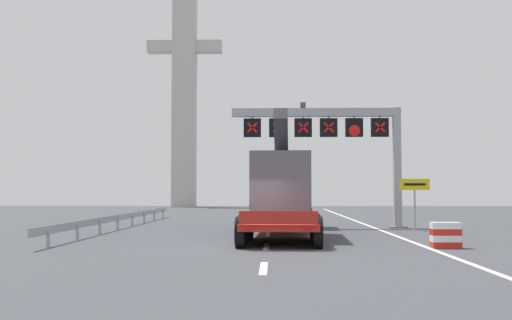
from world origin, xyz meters
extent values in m
plane|color=#424449|center=(0.00, 0.00, 0.00)|extent=(112.00, 112.00, 0.00)
cube|color=silver|center=(0.54, -6.00, 0.01)|extent=(0.20, 2.60, 0.01)
cube|color=silver|center=(0.54, -0.04, 0.01)|extent=(0.20, 2.60, 0.01)
cube|color=silver|center=(0.54, 5.92, 0.01)|extent=(0.20, 2.60, 0.01)
cube|color=silver|center=(0.54, 11.88, 0.01)|extent=(0.20, 2.60, 0.01)
cube|color=silver|center=(0.54, 17.84, 0.01)|extent=(0.20, 2.60, 0.01)
cube|color=silver|center=(0.54, 23.80, 0.01)|extent=(0.20, 2.60, 0.01)
cube|color=silver|center=(0.54, 29.76, 0.01)|extent=(0.20, 2.60, 0.01)
cube|color=silver|center=(0.54, 35.72, 0.01)|extent=(0.20, 2.60, 0.01)
cube|color=silver|center=(0.54, 41.68, 0.01)|extent=(0.20, 2.60, 0.01)
cube|color=silver|center=(0.54, 47.64, 0.01)|extent=(0.20, 2.60, 0.01)
cube|color=silver|center=(0.54, 53.61, 0.01)|extent=(0.20, 2.60, 0.01)
cube|color=silver|center=(6.20, 12.00, 0.01)|extent=(0.20, 63.00, 0.01)
cube|color=#9EA0A5|center=(7.45, 11.02, 3.24)|extent=(0.40, 0.40, 6.47)
cube|color=slate|center=(7.45, 11.02, 0.04)|extent=(0.90, 0.90, 0.08)
cube|color=#9EA0A5|center=(3.10, 11.02, 6.22)|extent=(9.10, 0.44, 0.44)
cube|color=#4C4C51|center=(2.41, 11.02, 6.62)|extent=(0.28, 0.40, 0.28)
cube|color=black|center=(6.55, 11.02, 5.40)|extent=(0.94, 0.24, 1.01)
cube|color=#9EA0A5|center=(6.55, 11.02, 5.95)|extent=(0.08, 0.08, 0.16)
cube|color=red|center=(6.55, 10.89, 5.40)|extent=(0.58, 0.02, 0.58)
cube|color=red|center=(6.55, 10.89, 5.40)|extent=(0.58, 0.02, 0.58)
cube|color=black|center=(5.17, 11.02, 5.40)|extent=(0.94, 0.24, 1.01)
cube|color=#9EA0A5|center=(5.17, 11.02, 5.95)|extent=(0.08, 0.08, 0.16)
cone|color=red|center=(5.17, 10.89, 5.22)|extent=(0.60, 0.02, 0.60)
cube|color=black|center=(3.79, 11.02, 5.40)|extent=(0.94, 0.24, 1.01)
cube|color=#9EA0A5|center=(3.79, 11.02, 5.95)|extent=(0.08, 0.08, 0.16)
cube|color=red|center=(3.79, 10.89, 5.40)|extent=(0.58, 0.02, 0.58)
cube|color=red|center=(3.79, 10.89, 5.40)|extent=(0.58, 0.02, 0.58)
cube|color=black|center=(2.42, 11.02, 5.40)|extent=(0.94, 0.24, 1.01)
cube|color=#9EA0A5|center=(2.42, 11.02, 5.95)|extent=(0.08, 0.08, 0.16)
cube|color=red|center=(2.42, 10.89, 5.40)|extent=(0.58, 0.02, 0.58)
cube|color=red|center=(2.42, 10.89, 5.40)|extent=(0.58, 0.02, 0.58)
cube|color=black|center=(1.04, 11.02, 5.40)|extent=(0.94, 0.24, 1.01)
cube|color=#9EA0A5|center=(1.04, 11.02, 5.95)|extent=(0.08, 0.08, 0.16)
cube|color=red|center=(1.04, 10.89, 5.40)|extent=(0.58, 0.02, 0.58)
cube|color=red|center=(1.04, 10.89, 5.40)|extent=(0.58, 0.02, 0.58)
cube|color=black|center=(-0.34, 11.02, 5.40)|extent=(0.94, 0.24, 1.01)
cube|color=#9EA0A5|center=(-0.34, 11.02, 5.95)|extent=(0.08, 0.08, 0.16)
cube|color=red|center=(-0.34, 10.89, 5.40)|extent=(0.58, 0.02, 0.58)
cube|color=red|center=(-0.34, 10.89, 5.40)|extent=(0.58, 0.02, 0.58)
cube|color=red|center=(1.15, 3.93, 0.73)|extent=(3.15, 10.49, 0.24)
cube|color=red|center=(0.97, -1.35, 1.10)|extent=(2.66, 0.17, 0.44)
cylinder|color=black|center=(-0.36, -0.52, 0.55)|extent=(0.36, 1.11, 1.10)
cylinder|color=black|center=(2.34, -0.61, 0.55)|extent=(0.36, 1.11, 1.10)
cylinder|color=black|center=(-0.32, 0.53, 0.55)|extent=(0.36, 1.11, 1.10)
cylinder|color=black|center=(2.38, 0.44, 0.55)|extent=(0.36, 1.11, 1.10)
cylinder|color=black|center=(-0.29, 1.58, 0.55)|extent=(0.36, 1.11, 1.10)
cylinder|color=black|center=(2.41, 1.49, 0.55)|extent=(0.36, 1.11, 1.10)
cylinder|color=black|center=(-0.25, 2.63, 0.55)|extent=(0.36, 1.11, 1.10)
cylinder|color=black|center=(2.45, 2.54, 0.55)|extent=(0.36, 1.11, 1.10)
cylinder|color=black|center=(-0.21, 3.68, 0.55)|extent=(0.36, 1.11, 1.10)
cylinder|color=black|center=(2.48, 3.59, 0.55)|extent=(0.36, 1.11, 1.10)
cube|color=#1E38AD|center=(1.39, 11.03, 2.10)|extent=(2.68, 3.29, 3.10)
cube|color=black|center=(1.39, 11.03, 2.80)|extent=(2.71, 3.31, 0.60)
cylinder|color=black|center=(0.13, 11.95, 0.55)|extent=(0.38, 1.11, 1.10)
cylinder|color=black|center=(2.70, 11.86, 0.55)|extent=(0.38, 1.11, 1.10)
cylinder|color=black|center=(0.06, 9.95, 0.55)|extent=(0.38, 1.11, 1.10)
cylinder|color=black|center=(2.64, 9.86, 0.55)|extent=(0.38, 1.11, 1.10)
cube|color=#565B66|center=(1.16, 4.33, 2.20)|extent=(2.57, 5.80, 2.70)
cube|color=#2D2D33|center=(1.13, 3.47, 4.15)|extent=(0.66, 2.96, 2.29)
cube|color=red|center=(-0.02, -1.35, 0.80)|extent=(0.20, 0.07, 0.12)
cube|color=red|center=(1.94, -1.42, 0.80)|extent=(0.20, 0.07, 0.12)
cylinder|color=#9EA0A5|center=(7.88, 8.90, 1.29)|extent=(0.10, 0.10, 2.58)
cube|color=yellow|center=(7.88, 8.84, 2.31)|extent=(1.48, 0.06, 0.55)
cube|color=black|center=(7.88, 8.81, 2.31)|extent=(1.07, 0.01, 0.12)
cube|color=red|center=(6.80, -0.37, 0.11)|extent=(1.00, 0.50, 0.23)
cube|color=white|center=(6.80, -0.37, 0.34)|extent=(1.00, 0.50, 0.22)
cube|color=red|center=(6.80, -0.37, 0.56)|extent=(1.00, 0.50, 0.23)
cube|color=white|center=(6.80, -0.37, 0.79)|extent=(1.00, 0.50, 0.23)
cube|color=#999EA3|center=(-7.25, 10.84, 0.60)|extent=(0.04, 25.69, 0.32)
cube|color=#999EA3|center=(-7.19, -0.39, 0.30)|extent=(0.10, 0.10, 0.60)
cube|color=#999EA3|center=(-7.19, 2.82, 0.30)|extent=(0.10, 0.10, 0.60)
cube|color=#999EA3|center=(-7.19, 6.03, 0.30)|extent=(0.10, 0.10, 0.60)
cube|color=#999EA3|center=(-7.19, 9.24, 0.30)|extent=(0.10, 0.10, 0.60)
cube|color=#999EA3|center=(-7.19, 12.45, 0.30)|extent=(0.10, 0.10, 0.60)
cube|color=#999EA3|center=(-7.19, 15.66, 0.30)|extent=(0.10, 0.10, 0.60)
cube|color=#999EA3|center=(-7.19, 18.87, 0.30)|extent=(0.10, 0.10, 0.60)
cube|color=#999EA3|center=(-7.19, 22.08, 0.30)|extent=(0.10, 0.10, 0.60)
cube|color=#B7B7B2|center=(-9.93, 50.84, 15.62)|extent=(2.80, 2.00, 31.25)
cube|color=#B7B7B2|center=(-9.93, 50.84, 19.37)|extent=(9.00, 1.60, 1.40)
camera|label=1|loc=(0.80, -21.79, 2.02)|focal=42.66mm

